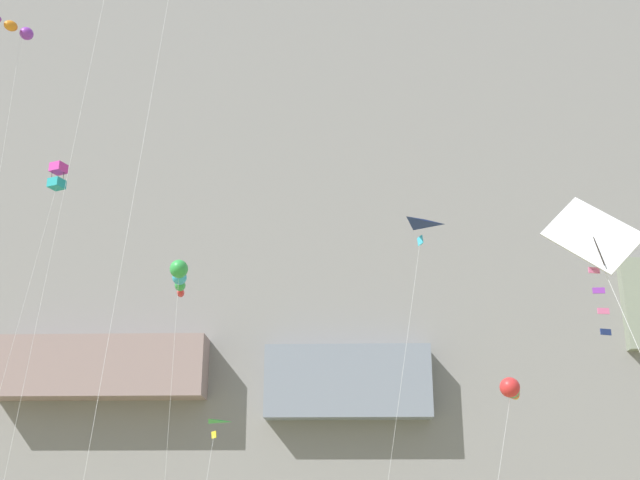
{
  "coord_description": "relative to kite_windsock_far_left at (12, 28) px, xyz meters",
  "views": [
    {
      "loc": [
        -0.18,
        -1.95,
        3.69
      ],
      "look_at": [
        -1.14,
        27.45,
        13.85
      ],
      "focal_mm": 43.67,
      "sensor_mm": 36.0,
      "label": 1
    }
  ],
  "objects": [
    {
      "name": "kite_box_upper_mid",
      "position": [
        3.86,
        -0.24,
        -9.73
      ],
      "size": [
        2.26,
        3.05,
        21.45
      ],
      "color": "#CC3399",
      "rests_on": "ground"
    },
    {
      "name": "cliff_face",
      "position": [
        19.56,
        33.57,
        -2.27
      ],
      "size": [
        180.0,
        29.21,
        56.29
      ],
      "color": "gray",
      "rests_on": "ground"
    },
    {
      "name": "kite_delta_high_left",
      "position": [
        12.85,
        -0.94,
        -23.51
      ],
      "size": [
        1.33,
        3.85,
        7.16
      ],
      "color": "green",
      "rests_on": "ground"
    },
    {
      "name": "kite_delta_upper_left",
      "position": [
        22.69,
        -3.25,
        -14.9
      ],
      "size": [
        3.41,
        2.95,
        15.91
      ],
      "color": "navy",
      "rests_on": "ground"
    },
    {
      "name": "kite_windsock_low_center",
      "position": [
        10.27,
        2.45,
        -14.63
      ],
      "size": [
        1.73,
        6.0,
        16.3
      ],
      "color": "green",
      "rests_on": "ground"
    },
    {
      "name": "kite_windsock_mid_right",
      "position": [
        27.05,
        -1.93,
        -21.53
      ],
      "size": [
        3.74,
        6.96,
        9.29
      ],
      "color": "red",
      "rests_on": "ground"
    },
    {
      "name": "kite_diamond_low_right",
      "position": [
        24.6,
        -22.95,
        -21.48
      ],
      "size": [
        2.87,
        2.16,
        10.09
      ],
      "color": "white",
      "rests_on": "ground"
    },
    {
      "name": "kite_windsock_far_left",
      "position": [
        0.0,
        0.0,
        0.0
      ],
      "size": [
        3.4,
        3.67,
        30.81
      ],
      "color": "purple",
      "rests_on": "ground"
    }
  ]
}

